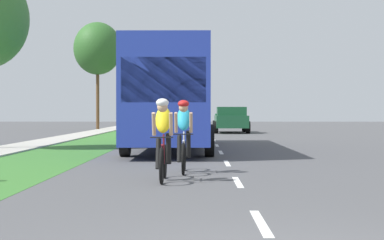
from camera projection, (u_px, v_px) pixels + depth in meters
name	position (u px, v px, depth m)	size (l,w,h in m)	color
ground_plane	(217.00, 145.00, 24.97)	(120.00, 120.00, 0.00)	#4C4C4F
grass_verge	(89.00, 145.00, 25.02)	(2.83, 70.00, 0.01)	#38722D
sidewalk_concrete	(33.00, 145.00, 25.04)	(1.69, 70.00, 0.10)	#B2ADA3
lane_markings_center	(214.00, 140.00, 28.97)	(0.12, 53.49, 0.01)	white
cyclist_lead	(163.00, 139.00, 11.88)	(0.42, 1.72, 1.58)	black
cyclist_trailing	(184.00, 136.00, 13.52)	(0.42, 1.72, 1.58)	black
bus_blue	(172.00, 94.00, 22.22)	(2.78, 11.60, 3.48)	#23389E
pickup_dark_green	(231.00, 120.00, 39.68)	(2.22, 5.10, 1.64)	#194C2D
street_tree_far	(98.00, 49.00, 46.24)	(3.55, 3.55, 7.99)	brown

